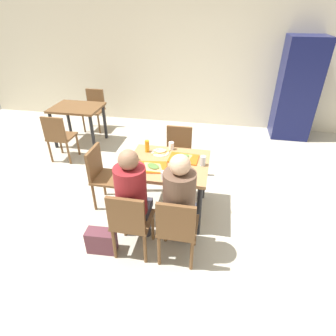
{
  "coord_description": "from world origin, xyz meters",
  "views": [
    {
      "loc": [
        0.54,
        -2.84,
        2.42
      ],
      "look_at": [
        0.0,
        0.0,
        0.66
      ],
      "focal_mm": 29.54,
      "sensor_mm": 36.0,
      "label": 1
    }
  ],
  "objects_px": {
    "chair_far_side": "(178,150)",
    "chair_near_right": "(177,227)",
    "plastic_cup_b": "(164,175)",
    "drink_fridge": "(297,90)",
    "person_in_red": "(132,193)",
    "chair_left_end": "(103,173)",
    "person_in_brown_jacket": "(180,199)",
    "plastic_cup_a": "(171,146)",
    "background_table": "(78,113)",
    "paper_plate_center": "(160,153)",
    "pizza_slice_a": "(153,166)",
    "chair_near_left": "(130,220)",
    "soda_can": "(203,161)",
    "main_table": "(168,170)",
    "tray_red_far": "(183,158)",
    "pizza_slice_b": "(185,156)",
    "background_chair_far": "(94,107)",
    "paper_plate_near_edge": "(177,174)",
    "foil_bundle": "(134,157)",
    "tray_red_near": "(151,167)",
    "background_chair_near": "(59,135)",
    "pizza_slice_c": "(161,151)",
    "handbag": "(101,241)",
    "condiment_bottle": "(147,146)"
  },
  "relations": [
    {
      "from": "plastic_cup_b",
      "to": "soda_can",
      "type": "distance_m",
      "value": 0.55
    },
    {
      "from": "plastic_cup_a",
      "to": "background_chair_near",
      "type": "distance_m",
      "value": 2.14
    },
    {
      "from": "paper_plate_near_edge",
      "to": "background_table",
      "type": "relative_size",
      "value": 0.24
    },
    {
      "from": "chair_left_end",
      "to": "person_in_brown_jacket",
      "type": "xyz_separation_m",
      "value": [
        1.12,
        -0.67,
        0.25
      ]
    },
    {
      "from": "main_table",
      "to": "pizza_slice_b",
      "type": "height_order",
      "value": "pizza_slice_b"
    },
    {
      "from": "plastic_cup_a",
      "to": "background_chair_far",
      "type": "height_order",
      "value": "same"
    },
    {
      "from": "chair_near_left",
      "to": "chair_left_end",
      "type": "bearing_deg",
      "value": 127.88
    },
    {
      "from": "soda_can",
      "to": "drink_fridge",
      "type": "xyz_separation_m",
      "value": [
        1.57,
        2.83,
        0.15
      ]
    },
    {
      "from": "main_table",
      "to": "handbag",
      "type": "height_order",
      "value": "main_table"
    },
    {
      "from": "chair_near_left",
      "to": "person_in_brown_jacket",
      "type": "relative_size",
      "value": 0.67
    },
    {
      "from": "chair_near_left",
      "to": "soda_can",
      "type": "distance_m",
      "value": 1.11
    },
    {
      "from": "person_in_brown_jacket",
      "to": "person_in_red",
      "type": "bearing_deg",
      "value": 180.0
    },
    {
      "from": "chair_left_end",
      "to": "pizza_slice_a",
      "type": "bearing_deg",
      "value": -12.05
    },
    {
      "from": "main_table",
      "to": "pizza_slice_b",
      "type": "xyz_separation_m",
      "value": [
        0.18,
        0.16,
        0.13
      ]
    },
    {
      "from": "pizza_slice_b",
      "to": "background_chair_far",
      "type": "height_order",
      "value": "background_chair_far"
    },
    {
      "from": "chair_far_side",
      "to": "pizza_slice_c",
      "type": "xyz_separation_m",
      "value": [
        -0.14,
        -0.56,
        0.27
      ]
    },
    {
      "from": "paper_plate_center",
      "to": "pizza_slice_b",
      "type": "bearing_deg",
      "value": -13.31
    },
    {
      "from": "chair_left_end",
      "to": "handbag",
      "type": "height_order",
      "value": "chair_left_end"
    },
    {
      "from": "person_in_red",
      "to": "tray_red_far",
      "type": "distance_m",
      "value": 0.9
    },
    {
      "from": "plastic_cup_b",
      "to": "chair_near_right",
      "type": "bearing_deg",
      "value": -63.79
    },
    {
      "from": "chair_near_left",
      "to": "soda_can",
      "type": "height_order",
      "value": "soda_can"
    },
    {
      "from": "pizza_slice_b",
      "to": "condiment_bottle",
      "type": "relative_size",
      "value": 1.34
    },
    {
      "from": "paper_plate_center",
      "to": "background_table",
      "type": "distance_m",
      "value": 2.42
    },
    {
      "from": "soda_can",
      "to": "person_in_red",
      "type": "bearing_deg",
      "value": -133.78
    },
    {
      "from": "paper_plate_center",
      "to": "pizza_slice_a",
      "type": "bearing_deg",
      "value": -90.12
    },
    {
      "from": "person_in_brown_jacket",
      "to": "pizza_slice_c",
      "type": "bearing_deg",
      "value": 112.49
    },
    {
      "from": "drink_fridge",
      "to": "person_in_red",
      "type": "bearing_deg",
      "value": -122.4
    },
    {
      "from": "plastic_cup_a",
      "to": "background_table",
      "type": "bearing_deg",
      "value": 146.31
    },
    {
      "from": "chair_far_side",
      "to": "chair_near_right",
      "type": "bearing_deg",
      "value": -81.39
    },
    {
      "from": "chair_far_side",
      "to": "tray_red_near",
      "type": "relative_size",
      "value": 2.32
    },
    {
      "from": "main_table",
      "to": "person_in_red",
      "type": "xyz_separation_m",
      "value": [
        -0.25,
        -0.67,
        0.1
      ]
    },
    {
      "from": "pizza_slice_b",
      "to": "tray_red_near",
      "type": "bearing_deg",
      "value": -139.31
    },
    {
      "from": "chair_left_end",
      "to": "plastic_cup_b",
      "type": "distance_m",
      "value": 1.01
    },
    {
      "from": "chair_far_side",
      "to": "person_in_red",
      "type": "xyz_separation_m",
      "value": [
        -0.25,
        -1.48,
        0.25
      ]
    },
    {
      "from": "pizza_slice_a",
      "to": "condiment_bottle",
      "type": "relative_size",
      "value": 1.76
    },
    {
      "from": "chair_near_right",
      "to": "paper_plate_near_edge",
      "type": "height_order",
      "value": "chair_near_right"
    },
    {
      "from": "tray_red_far",
      "to": "soda_can",
      "type": "xyz_separation_m",
      "value": [
        0.25,
        -0.11,
        0.05
      ]
    },
    {
      "from": "tray_red_far",
      "to": "plastic_cup_a",
      "type": "height_order",
      "value": "plastic_cup_a"
    },
    {
      "from": "plastic_cup_a",
      "to": "chair_far_side",
      "type": "bearing_deg",
      "value": 86.87
    },
    {
      "from": "chair_left_end",
      "to": "condiment_bottle",
      "type": "xyz_separation_m",
      "value": [
        0.56,
        0.23,
        0.33
      ]
    },
    {
      "from": "paper_plate_near_edge",
      "to": "foil_bundle",
      "type": "xyz_separation_m",
      "value": [
        -0.56,
        0.21,
        0.05
      ]
    },
    {
      "from": "pizza_slice_a",
      "to": "paper_plate_center",
      "type": "bearing_deg",
      "value": 89.88
    },
    {
      "from": "plastic_cup_a",
      "to": "paper_plate_center",
      "type": "bearing_deg",
      "value": -133.87
    },
    {
      "from": "pizza_slice_a",
      "to": "plastic_cup_b",
      "type": "height_order",
      "value": "plastic_cup_b"
    },
    {
      "from": "pizza_slice_a",
      "to": "background_chair_far",
      "type": "xyz_separation_m",
      "value": [
        -1.91,
        2.6,
        -0.27
      ]
    },
    {
      "from": "chair_near_right",
      "to": "background_chair_near",
      "type": "xyz_separation_m",
      "value": [
        -2.3,
        1.79,
        0.0
      ]
    },
    {
      "from": "chair_near_right",
      "to": "tray_red_far",
      "type": "height_order",
      "value": "chair_near_right"
    },
    {
      "from": "main_table",
      "to": "paper_plate_center",
      "type": "distance_m",
      "value": 0.3
    },
    {
      "from": "person_in_red",
      "to": "plastic_cup_a",
      "type": "distance_m",
      "value": 1.05
    },
    {
      "from": "chair_far_side",
      "to": "person_in_brown_jacket",
      "type": "height_order",
      "value": "person_in_brown_jacket"
    }
  ]
}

